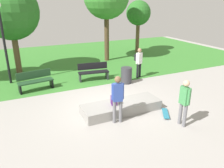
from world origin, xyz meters
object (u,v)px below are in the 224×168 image
park_bench_center_lawn (93,71)px  pedestrian_with_backpack (139,60)px  concrete_ledge (121,107)px  skateboard_by_ledge (165,113)px  tree_slender_maple (10,12)px  backpack_on_ledge (114,100)px  trash_bin (126,75)px  skater_watching (118,96)px  park_bench_by_oak (35,80)px  skater_performing_trick (184,100)px  tree_young_birch (138,14)px  lamp_post (3,36)px

park_bench_center_lawn → pedestrian_with_backpack: size_ratio=1.00×
concrete_ledge → skateboard_by_ledge: concrete_ledge is taller
skateboard_by_ledge → tree_slender_maple: tree_slender_maple is taller
backpack_on_ledge → park_bench_center_lawn: 3.95m
trash_bin → backpack_on_ledge: bearing=-126.5°
skater_watching → tree_slender_maple: size_ratio=0.34×
skater_watching → park_bench_by_oak: (-2.18, 4.36, -0.52)m
skater_performing_trick → pedestrian_with_backpack: size_ratio=0.99×
tree_slender_maple → trash_bin: (4.91, -4.25, -3.04)m
concrete_ledge → pedestrian_with_backpack: 4.26m
backpack_on_ledge → tree_young_birch: bearing=158.6°
park_bench_center_lawn → tree_slender_maple: bearing=139.0°
backpack_on_ledge → tree_slender_maple: bearing=-143.2°
lamp_post → pedestrian_with_backpack: bearing=-17.5°
concrete_ledge → park_bench_center_lawn: (0.31, 3.89, 0.29)m
skater_performing_trick → lamp_post: lamp_post is taller
backpack_on_ledge → park_bench_by_oak: bearing=-133.3°
concrete_ledge → backpack_on_ledge: (-0.33, -0.00, 0.35)m
park_bench_center_lawn → pedestrian_with_backpack: (2.38, -0.69, 0.50)m
backpack_on_ledge → skater_watching: (-0.17, -0.66, 0.46)m
skateboard_by_ledge → park_bench_center_lawn: 4.97m
skateboard_by_ledge → tree_young_birch: size_ratio=0.19×
concrete_ledge → tree_young_birch: tree_young_birch is taller
park_bench_by_oak → trash_bin: size_ratio=1.99×
skater_performing_trick → skater_watching: skater_watching is taller
skater_watching → park_bench_by_oak: bearing=116.6°
park_bench_center_lawn → pedestrian_with_backpack: pedestrian_with_backpack is taller
skateboard_by_ledge → park_bench_by_oak: park_bench_by_oak is taller
backpack_on_ledge → pedestrian_with_backpack: (3.03, 3.21, 0.45)m
skater_watching → lamp_post: (-3.25, 5.90, 1.43)m
pedestrian_with_backpack → skater_performing_trick: bearing=-104.5°
skateboard_by_ledge → park_bench_by_oak: 6.17m
skater_watching → pedestrian_with_backpack: size_ratio=1.04×
skater_performing_trick → park_bench_by_oak: bearing=127.0°
skater_watching → skateboard_by_ledge: 2.10m
concrete_ledge → backpack_on_ledge: bearing=-179.2°
pedestrian_with_backpack → park_bench_by_oak: bearing=174.8°
skateboard_by_ledge → park_bench_center_lawn: (-1.05, 4.84, 0.42)m
pedestrian_with_backpack → concrete_ledge: bearing=-130.1°
backpack_on_ledge → skateboard_by_ledge: (1.69, -0.94, -0.47)m
skateboard_by_ledge → skater_watching: bearing=171.3°
concrete_ledge → skateboard_by_ledge: 1.66m
concrete_ledge → skater_performing_trick: skater_performing_trick is taller
skater_performing_trick → skater_watching: bearing=150.3°
skater_watching → pedestrian_with_backpack: skater_watching is taller
park_bench_by_oak → pedestrian_with_backpack: pedestrian_with_backpack is taller
backpack_on_ledge → tree_slender_maple: tree_slender_maple is taller
lamp_post → pedestrian_with_backpack: 6.91m
skater_watching → tree_young_birch: (6.51, 9.49, 2.05)m
lamp_post → tree_slender_maple: bearing=73.2°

